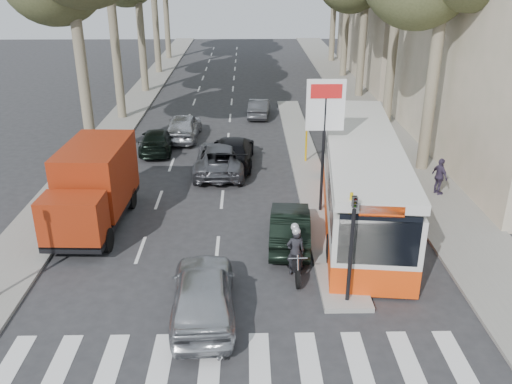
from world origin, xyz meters
TOP-DOWN VIEW (x-y plane):
  - ground at (0.00, 0.00)m, footprint 120.00×120.00m
  - sidewalk_right at (8.60, 25.00)m, footprint 3.20×70.00m
  - median_left at (-8.00, 28.00)m, footprint 2.40×64.00m
  - traffic_island at (3.25, 11.00)m, footprint 1.50×26.00m
  - billboard at (3.25, 5.00)m, footprint 1.50×12.10m
  - traffic_light_island at (3.25, -1.50)m, footprint 0.16×0.41m
  - silver_hatchback at (-1.10, -2.00)m, footprint 2.10×4.69m
  - dark_hatchback at (1.78, 2.45)m, footprint 1.75×4.22m
  - queue_car_a at (-1.10, 10.00)m, footprint 2.49×5.25m
  - queue_car_b at (-0.50, 10.96)m, footprint 2.26×5.11m
  - queue_car_c at (-3.50, 15.42)m, footprint 1.93×4.50m
  - queue_car_d at (1.05, 20.32)m, footprint 1.63×3.79m
  - queue_car_e at (-4.73, 13.20)m, footprint 1.94×4.33m
  - red_truck at (-5.77, 4.14)m, footprint 2.47×5.98m
  - city_bus at (4.80, 4.91)m, footprint 4.12×12.81m
  - motorcycle at (1.78, 0.39)m, footprint 0.77×2.12m
  - pedestrian_near at (8.72, 6.68)m, footprint 0.77×1.08m
  - pedestrian_far at (7.20, 9.85)m, footprint 1.19×0.63m

SIDE VIEW (x-z plane):
  - ground at x=0.00m, z-range 0.00..0.00m
  - sidewalk_right at x=8.60m, z-range 0.00..0.12m
  - median_left at x=-8.00m, z-range 0.00..0.12m
  - traffic_island at x=3.25m, z-range 0.00..0.16m
  - queue_car_d at x=1.05m, z-range 0.00..1.22m
  - queue_car_e at x=-4.73m, z-range 0.00..1.23m
  - dark_hatchback at x=1.78m, z-range 0.00..1.36m
  - queue_car_a at x=-1.10m, z-range 0.00..1.45m
  - queue_car_b at x=-0.50m, z-range 0.00..1.46m
  - queue_car_c at x=-3.50m, z-range 0.00..1.51m
  - silver_hatchback at x=-1.10m, z-range 0.00..1.57m
  - motorcycle at x=1.78m, z-range -0.08..1.72m
  - pedestrian_near at x=8.72m, z-range 0.12..1.78m
  - pedestrian_far at x=7.20m, z-range 0.12..1.89m
  - red_truck at x=-5.77m, z-range 0.09..3.24m
  - city_bus at x=4.80m, z-range 0.09..3.40m
  - traffic_light_island at x=3.25m, z-range 0.69..4.29m
  - billboard at x=3.25m, z-range 0.90..6.50m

